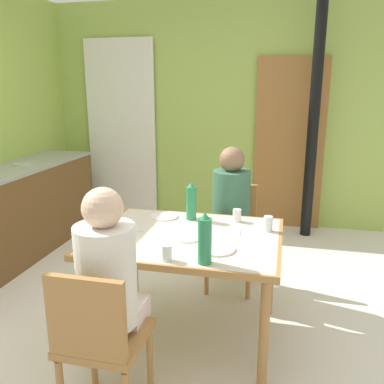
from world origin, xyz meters
name	(u,v)px	position (x,y,z in m)	size (l,w,h in m)	color
ground_plane	(143,327)	(0.00, 0.00, 0.00)	(6.62, 6.62, 0.00)	silver
wall_back	(210,114)	(0.00, 2.55, 1.33)	(4.23, 0.10, 2.66)	#A1C057
door_wooden	(289,145)	(0.96, 2.47, 1.00)	(0.80, 0.05, 2.00)	#9F6934
stove_pipe_column	(314,119)	(1.20, 2.20, 1.33)	(0.12, 0.12, 2.66)	black
curtain_panel	(122,130)	(-1.14, 2.45, 1.12)	(0.90, 0.03, 2.24)	white
kitchen_counter	(4,217)	(-1.68, 0.79, 0.45)	(0.61, 2.51, 0.91)	brown
dining_table	(187,246)	(0.33, -0.01, 0.66)	(1.21, 0.95, 0.74)	#A8753F
chair_near_diner	(99,338)	(0.09, -0.84, 0.50)	(0.40, 0.40, 0.87)	#A8753F
chair_far_diner	(232,229)	(0.52, 0.82, 0.50)	(0.40, 0.40, 0.87)	#A8753F
person_near_diner	(108,272)	(0.09, -0.70, 0.78)	(0.30, 0.37, 0.77)	silver
person_far_diner	(231,202)	(0.52, 0.68, 0.78)	(0.30, 0.37, 0.77)	#3D6555
water_bottle_green_near	(205,240)	(0.53, -0.41, 0.88)	(0.08, 0.08, 0.29)	#287E4F
water_bottle_green_far	(191,202)	(0.29, 0.30, 0.87)	(0.07, 0.07, 0.28)	#27824F
dinner_plate_near_left	(112,243)	(-0.08, -0.26, 0.75)	(0.21, 0.21, 0.01)	white
dinner_plate_near_right	(187,237)	(0.34, -0.05, 0.75)	(0.21, 0.21, 0.01)	white
dinner_plate_far_center	(164,216)	(0.08, 0.30, 0.75)	(0.20, 0.20, 0.01)	white
dinner_plate_far_side	(217,249)	(0.56, -0.21, 0.75)	(0.22, 0.22, 0.01)	white
drinking_glass_by_near_diner	(237,215)	(0.61, 0.33, 0.79)	(0.06, 0.06, 0.09)	silver
drinking_glass_by_far_diner	(166,253)	(0.32, -0.42, 0.79)	(0.06, 0.06, 0.09)	silver
drinking_glass_spare_center	(268,224)	(0.84, 0.18, 0.79)	(0.06, 0.06, 0.10)	silver
cutlery_knife_near	(240,232)	(0.66, 0.12, 0.74)	(0.15, 0.02, 0.00)	silver
cutlery_fork_near	(131,232)	(-0.04, -0.05, 0.74)	(0.15, 0.02, 0.00)	silver
cutlery_knife_far	(124,223)	(-0.16, 0.11, 0.74)	(0.15, 0.02, 0.00)	silver
cutlery_fork_far	(154,251)	(0.21, -0.32, 0.74)	(0.15, 0.02, 0.00)	silver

